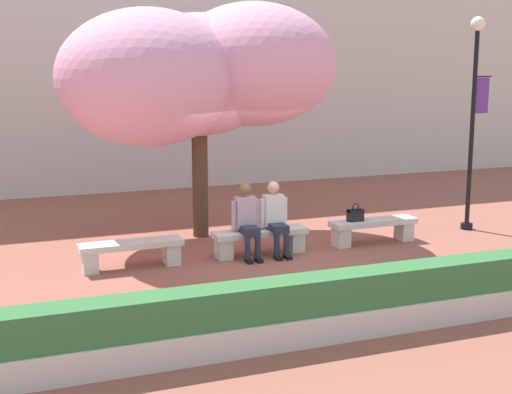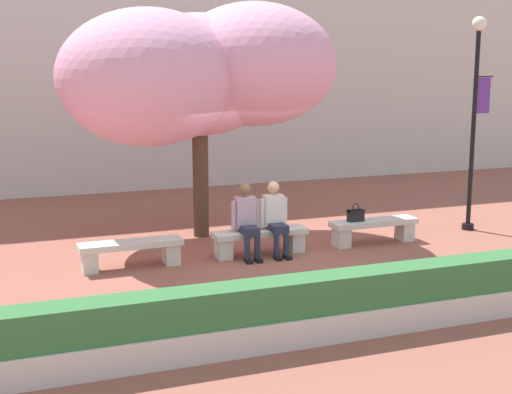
{
  "view_description": "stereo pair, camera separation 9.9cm",
  "coord_description": "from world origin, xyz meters",
  "px_view_note": "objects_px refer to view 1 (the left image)",
  "views": [
    {
      "loc": [
        -4.45,
        -11.29,
        3.34
      ],
      "look_at": [
        0.0,
        0.2,
        1.0
      ],
      "focal_mm": 50.0,
      "sensor_mm": 36.0,
      "label": 1
    },
    {
      "loc": [
        -4.36,
        -11.33,
        3.34
      ],
      "look_at": [
        0.0,
        0.2,
        1.0
      ],
      "focal_mm": 50.0,
      "sensor_mm": 36.0,
      "label": 2
    }
  ],
  "objects_px": {
    "person_seated_left": "(247,218)",
    "lamp_post_with_banner": "(474,104)",
    "stone_bench_center": "(373,227)",
    "stone_bench_west_end": "(131,250)",
    "cherry_tree_main": "(198,73)",
    "person_seated_right": "(275,215)",
    "handbag": "(355,214)",
    "stone_bench_near_west": "(260,238)"
  },
  "relations": [
    {
      "from": "stone_bench_west_end",
      "to": "handbag",
      "type": "bearing_deg",
      "value": 0.07
    },
    {
      "from": "stone_bench_center",
      "to": "cherry_tree_main",
      "type": "relative_size",
      "value": 0.33
    },
    {
      "from": "stone_bench_near_west",
      "to": "lamp_post_with_banner",
      "type": "height_order",
      "value": "lamp_post_with_banner"
    },
    {
      "from": "cherry_tree_main",
      "to": "lamp_post_with_banner",
      "type": "height_order",
      "value": "cherry_tree_main"
    },
    {
      "from": "person_seated_right",
      "to": "stone_bench_west_end",
      "type": "bearing_deg",
      "value": 178.79
    },
    {
      "from": "stone_bench_west_end",
      "to": "lamp_post_with_banner",
      "type": "distance_m",
      "value": 7.28
    },
    {
      "from": "stone_bench_west_end",
      "to": "stone_bench_near_west",
      "type": "height_order",
      "value": "same"
    },
    {
      "from": "cherry_tree_main",
      "to": "lamp_post_with_banner",
      "type": "bearing_deg",
      "value": -13.1
    },
    {
      "from": "person_seated_left",
      "to": "lamp_post_with_banner",
      "type": "bearing_deg",
      "value": 4.24
    },
    {
      "from": "cherry_tree_main",
      "to": "stone_bench_west_end",
      "type": "bearing_deg",
      "value": -137.0
    },
    {
      "from": "stone_bench_west_end",
      "to": "cherry_tree_main",
      "type": "relative_size",
      "value": 0.33
    },
    {
      "from": "stone_bench_center",
      "to": "person_seated_left",
      "type": "height_order",
      "value": "person_seated_left"
    },
    {
      "from": "cherry_tree_main",
      "to": "person_seated_right",
      "type": "bearing_deg",
      "value": -60.86
    },
    {
      "from": "stone_bench_west_end",
      "to": "person_seated_right",
      "type": "xyz_separation_m",
      "value": [
        2.54,
        -0.05,
        0.4
      ]
    },
    {
      "from": "stone_bench_near_west",
      "to": "stone_bench_center",
      "type": "distance_m",
      "value": 2.28
    },
    {
      "from": "stone_bench_near_west",
      "to": "person_seated_left",
      "type": "height_order",
      "value": "person_seated_left"
    },
    {
      "from": "person_seated_left",
      "to": "handbag",
      "type": "height_order",
      "value": "person_seated_left"
    },
    {
      "from": "stone_bench_center",
      "to": "lamp_post_with_banner",
      "type": "xyz_separation_m",
      "value": [
        2.37,
        0.31,
        2.22
      ]
    },
    {
      "from": "handbag",
      "to": "stone_bench_west_end",
      "type": "bearing_deg",
      "value": -179.93
    },
    {
      "from": "stone_bench_center",
      "to": "person_seated_right",
      "type": "distance_m",
      "value": 2.05
    },
    {
      "from": "person_seated_right",
      "to": "lamp_post_with_banner",
      "type": "xyz_separation_m",
      "value": [
        4.39,
        0.36,
        1.82
      ]
    },
    {
      "from": "lamp_post_with_banner",
      "to": "stone_bench_west_end",
      "type": "bearing_deg",
      "value": -177.43
    },
    {
      "from": "stone_bench_center",
      "to": "person_seated_left",
      "type": "xyz_separation_m",
      "value": [
        -2.54,
        -0.05,
        0.4
      ]
    },
    {
      "from": "person_seated_left",
      "to": "lamp_post_with_banner",
      "type": "xyz_separation_m",
      "value": [
        4.91,
        0.36,
        1.82
      ]
    },
    {
      "from": "stone_bench_near_west",
      "to": "cherry_tree_main",
      "type": "bearing_deg",
      "value": 112.13
    },
    {
      "from": "stone_bench_near_west",
      "to": "cherry_tree_main",
      "type": "xyz_separation_m",
      "value": [
        -0.63,
        1.54,
        2.85
      ]
    },
    {
      "from": "person_seated_left",
      "to": "handbag",
      "type": "bearing_deg",
      "value": 1.56
    },
    {
      "from": "handbag",
      "to": "lamp_post_with_banner",
      "type": "bearing_deg",
      "value": 6.32
    },
    {
      "from": "stone_bench_west_end",
      "to": "handbag",
      "type": "relative_size",
      "value": 5.03
    },
    {
      "from": "stone_bench_near_west",
      "to": "person_seated_right",
      "type": "relative_size",
      "value": 1.32
    },
    {
      "from": "person_seated_left",
      "to": "lamp_post_with_banner",
      "type": "distance_m",
      "value": 5.25
    },
    {
      "from": "person_seated_right",
      "to": "cherry_tree_main",
      "type": "xyz_separation_m",
      "value": [
        -0.89,
        1.59,
        2.45
      ]
    },
    {
      "from": "handbag",
      "to": "lamp_post_with_banner",
      "type": "height_order",
      "value": "lamp_post_with_banner"
    },
    {
      "from": "stone_bench_west_end",
      "to": "stone_bench_center",
      "type": "relative_size",
      "value": 1.0
    },
    {
      "from": "person_seated_left",
      "to": "person_seated_right",
      "type": "distance_m",
      "value": 0.53
    },
    {
      "from": "stone_bench_center",
      "to": "lamp_post_with_banner",
      "type": "bearing_deg",
      "value": 7.46
    },
    {
      "from": "stone_bench_west_end",
      "to": "lamp_post_with_banner",
      "type": "xyz_separation_m",
      "value": [
        6.92,
        0.31,
        2.22
      ]
    },
    {
      "from": "person_seated_right",
      "to": "lamp_post_with_banner",
      "type": "bearing_deg",
      "value": 4.75
    },
    {
      "from": "handbag",
      "to": "person_seated_right",
      "type": "bearing_deg",
      "value": -177.93
    },
    {
      "from": "cherry_tree_main",
      "to": "lamp_post_with_banner",
      "type": "xyz_separation_m",
      "value": [
        5.27,
        -1.23,
        -0.63
      ]
    },
    {
      "from": "stone_bench_center",
      "to": "handbag",
      "type": "distance_m",
      "value": 0.48
    },
    {
      "from": "stone_bench_west_end",
      "to": "cherry_tree_main",
      "type": "bearing_deg",
      "value": 43.0
    }
  ]
}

